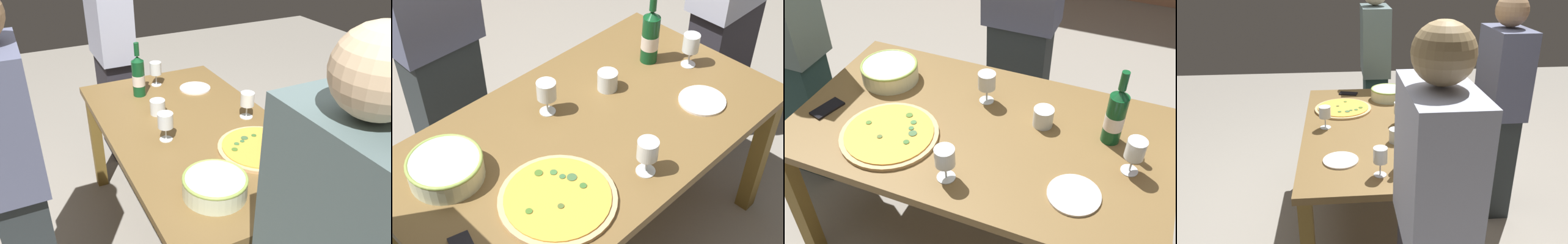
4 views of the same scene
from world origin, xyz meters
TOP-DOWN VIEW (x-y plane):
  - ground_plane at (0.00, 0.00)m, footprint 8.00×8.00m
  - dining_table at (0.00, 0.00)m, footprint 1.60×0.90m
  - pizza at (-0.33, -0.19)m, footprint 0.41×0.41m
  - serving_bowl at (-0.53, 0.17)m, footprint 0.27×0.27m
  - wine_bottle at (0.52, 0.13)m, footprint 0.08×0.08m
  - wine_glass_near_pizza at (-0.01, -0.31)m, footprint 0.08×0.08m
  - wine_glass_by_bottle at (-0.04, 0.19)m, footprint 0.08×0.08m
  - wine_glass_far_left at (0.62, -0.01)m, footprint 0.07×0.07m
  - cup_amber at (0.24, 0.12)m, footprint 0.09×0.09m
  - side_plate at (0.45, -0.21)m, footprint 0.20×0.20m
  - cell_phone at (-0.68, -0.14)m, footprint 0.11×0.16m
  - person_guest_left at (-0.11, 0.90)m, footprint 0.41×0.24m

SIDE VIEW (x-z plane):
  - ground_plane at x=0.00m, z-range 0.00..0.00m
  - dining_table at x=0.00m, z-range 0.28..1.03m
  - side_plate at x=0.45m, z-range 0.75..0.76m
  - cell_phone at x=-0.68m, z-range 0.75..0.76m
  - pizza at x=-0.33m, z-range 0.75..0.77m
  - cup_amber at x=0.24m, z-range 0.75..0.83m
  - person_guest_left at x=-0.11m, z-range 0.01..1.59m
  - serving_bowl at x=-0.53m, z-range 0.75..0.84m
  - wine_glass_near_pizza at x=-0.01m, z-range 0.78..0.93m
  - wine_glass_by_bottle at x=-0.04m, z-range 0.78..0.93m
  - wine_glass_far_left at x=0.62m, z-range 0.78..0.94m
  - wine_bottle at x=0.52m, z-range 0.71..1.05m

